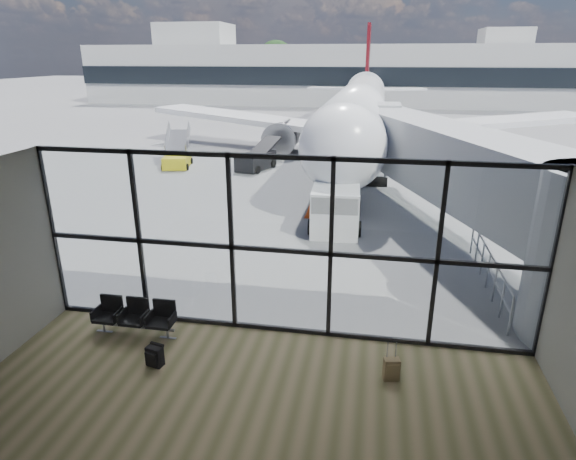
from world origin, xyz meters
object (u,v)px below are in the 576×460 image
(seating_row, at_px, (136,315))
(mobile_stairs, at_px, (177,159))
(backpack, at_px, (155,356))
(service_van, at_px, (336,203))
(belt_loader, at_px, (257,160))
(suitcase, at_px, (391,369))
(airliner, at_px, (359,109))

(seating_row, relative_size, mobile_stairs, 0.65)
(backpack, distance_m, mobile_stairs, 20.98)
(backpack, relative_size, service_van, 0.12)
(service_van, bearing_deg, seating_row, -117.67)
(seating_row, distance_m, belt_loader, 18.72)
(seating_row, distance_m, suitcase, 6.28)
(service_van, relative_size, belt_loader, 1.07)
(seating_row, height_order, airliner, airliner)
(suitcase, distance_m, service_van, 10.07)
(seating_row, distance_m, mobile_stairs, 19.47)
(airliner, bearing_deg, suitcase, -85.87)
(seating_row, bearing_deg, belt_loader, 94.31)
(seating_row, bearing_deg, suitcase, -7.45)
(mobile_stairs, bearing_deg, belt_loader, -9.19)
(backpack, xyz_separation_m, service_van, (3.13, 10.28, 0.67))
(backpack, bearing_deg, mobile_stairs, 123.68)
(service_van, height_order, mobile_stairs, mobile_stairs)
(backpack, bearing_deg, suitcase, 17.39)
(seating_row, bearing_deg, airliner, 80.51)
(backpack, xyz_separation_m, suitcase, (5.19, 0.44, 0.02))
(belt_loader, bearing_deg, service_van, -42.68)
(airliner, height_order, mobile_stairs, airliner)
(seating_row, relative_size, backpack, 3.93)
(suitcase, height_order, airliner, airliner)
(suitcase, bearing_deg, seating_row, 159.41)
(airliner, distance_m, mobile_stairs, 13.76)
(seating_row, xyz_separation_m, backpack, (1.04, -1.22, -0.25))
(suitcase, xyz_separation_m, mobile_stairs, (-12.77, 19.12, 0.23))
(backpack, distance_m, suitcase, 5.21)
(backpack, relative_size, mobile_stairs, 0.16)
(service_van, xyz_separation_m, belt_loader, (-5.69, 9.60, -0.35))
(suitcase, bearing_deg, service_van, 88.32)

